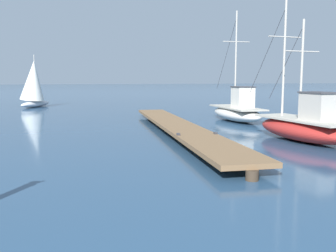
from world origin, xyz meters
TOP-DOWN VIEW (x-y plane):
  - floating_dock at (4.62, 17.13)m, footprint 3.37×18.56m
  - fishing_boat_0 at (10.05, 21.18)m, footprint 2.31×6.56m
  - fishing_boat_1 at (9.26, 13.13)m, footprint 2.41×7.24m
  - distant_sailboat at (-3.55, 37.64)m, footprint 3.43×4.52m

SIDE VIEW (x-z plane):
  - floating_dock at x=4.62m, z-range 0.10..0.63m
  - fishing_boat_0 at x=10.05m, z-range -2.90..4.22m
  - fishing_boat_1 at x=9.26m, z-range -2.53..3.89m
  - distant_sailboat at x=-3.55m, z-range -0.23..4.86m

